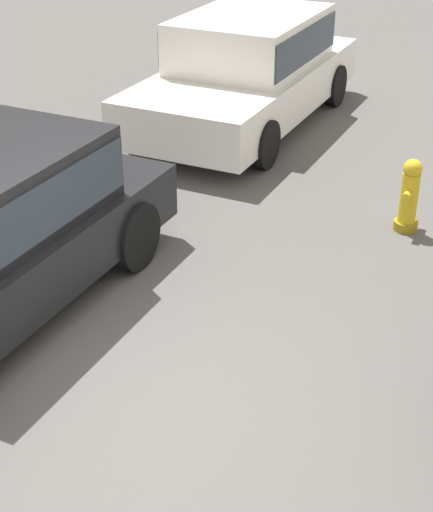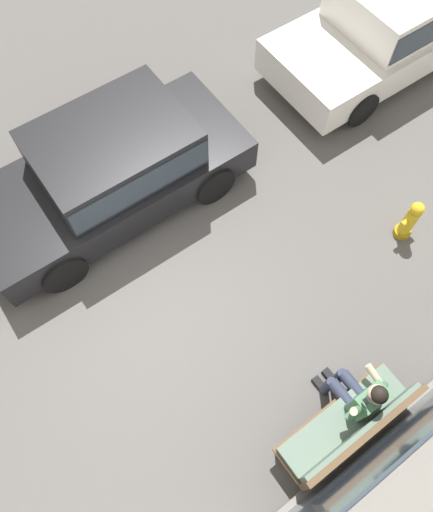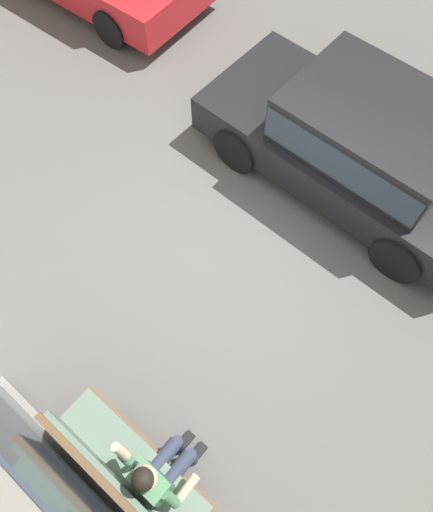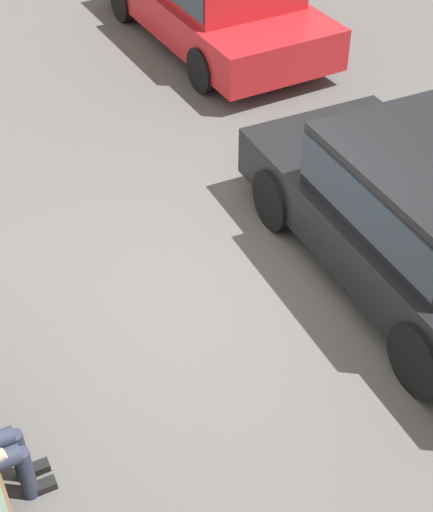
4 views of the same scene
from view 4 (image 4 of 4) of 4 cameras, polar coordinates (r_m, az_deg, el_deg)
The scene contains 2 objects.
ground_plane at distance 7.74m, azimuth 0.93°, elevation -3.33°, with size 60.00×60.00×0.00m, color #565451.
parked_car_mid at distance 7.76m, azimuth 14.82°, elevation 3.07°, with size 4.17×1.93×1.48m.
Camera 4 is at (-5.01, 2.60, 5.29)m, focal length 55.00 mm.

